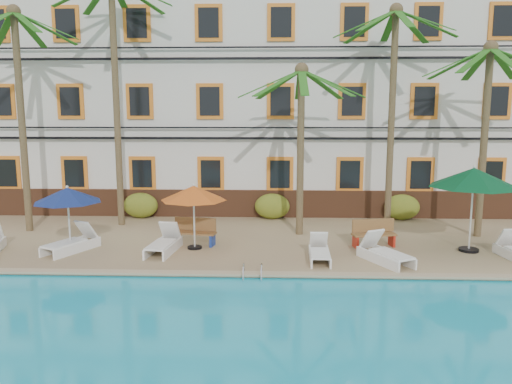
{
  "coord_description": "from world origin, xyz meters",
  "views": [
    {
      "loc": [
        1.25,
        -14.45,
        4.82
      ],
      "look_at": [
        0.61,
        3.0,
        2.0
      ],
      "focal_mm": 35.0,
      "sensor_mm": 36.0,
      "label": 1
    }
  ],
  "objects_px": {
    "palm_e": "(486,111)",
    "bench_left": "(195,231)",
    "umbrella_blue": "(68,195)",
    "bench_right": "(373,233)",
    "palm_c": "(301,123)",
    "palm_b": "(115,70)",
    "lounger_e": "(385,253)",
    "palm_a": "(19,89)",
    "umbrella_red": "(194,193)",
    "lounger_c": "(164,243)",
    "pool_ladder": "(253,276)",
    "lounger_d": "(320,252)",
    "palm_d": "(393,87)",
    "umbrella_green": "(474,178)",
    "lounger_b": "(72,242)"
  },
  "relations": [
    {
      "from": "palm_e",
      "to": "bench_left",
      "type": "height_order",
      "value": "palm_e"
    },
    {
      "from": "umbrella_blue",
      "to": "bench_right",
      "type": "bearing_deg",
      "value": 5.48
    },
    {
      "from": "palm_c",
      "to": "umbrella_blue",
      "type": "height_order",
      "value": "palm_c"
    },
    {
      "from": "palm_b",
      "to": "palm_e",
      "type": "height_order",
      "value": "palm_b"
    },
    {
      "from": "lounger_e",
      "to": "umbrella_blue",
      "type": "bearing_deg",
      "value": 174.98
    },
    {
      "from": "palm_a",
      "to": "palm_b",
      "type": "relative_size",
      "value": 0.86
    },
    {
      "from": "umbrella_red",
      "to": "bench_right",
      "type": "relative_size",
      "value": 1.42
    },
    {
      "from": "palm_a",
      "to": "lounger_e",
      "type": "relative_size",
      "value": 4.08
    },
    {
      "from": "palm_b",
      "to": "bench_right",
      "type": "height_order",
      "value": "palm_b"
    },
    {
      "from": "lounger_c",
      "to": "pool_ladder",
      "type": "relative_size",
      "value": 2.73
    },
    {
      "from": "palm_e",
      "to": "lounger_c",
      "type": "bearing_deg",
      "value": -167.15
    },
    {
      "from": "umbrella_red",
      "to": "lounger_d",
      "type": "relative_size",
      "value": 1.28
    },
    {
      "from": "palm_e",
      "to": "lounger_e",
      "type": "bearing_deg",
      "value": -140.66
    },
    {
      "from": "palm_d",
      "to": "umbrella_red",
      "type": "bearing_deg",
      "value": -155.79
    },
    {
      "from": "palm_b",
      "to": "umbrella_green",
      "type": "bearing_deg",
      "value": -15.24
    },
    {
      "from": "palm_d",
      "to": "palm_e",
      "type": "height_order",
      "value": "palm_d"
    },
    {
      "from": "palm_d",
      "to": "lounger_b",
      "type": "relative_size",
      "value": 4.1
    },
    {
      "from": "palm_c",
      "to": "palm_e",
      "type": "height_order",
      "value": "palm_e"
    },
    {
      "from": "lounger_b",
      "to": "pool_ladder",
      "type": "relative_size",
      "value": 2.8
    },
    {
      "from": "palm_a",
      "to": "lounger_d",
      "type": "bearing_deg",
      "value": -17.94
    },
    {
      "from": "palm_a",
      "to": "umbrella_blue",
      "type": "height_order",
      "value": "palm_a"
    },
    {
      "from": "bench_left",
      "to": "palm_d",
      "type": "bearing_deg",
      "value": 20.42
    },
    {
      "from": "palm_d",
      "to": "pool_ladder",
      "type": "height_order",
      "value": "palm_d"
    },
    {
      "from": "bench_right",
      "to": "bench_left",
      "type": "bearing_deg",
      "value": 179.88
    },
    {
      "from": "lounger_c",
      "to": "pool_ladder",
      "type": "height_order",
      "value": "lounger_c"
    },
    {
      "from": "palm_a",
      "to": "palm_d",
      "type": "xyz_separation_m",
      "value": [
        13.98,
        0.89,
        0.07
      ]
    },
    {
      "from": "palm_a",
      "to": "lounger_e",
      "type": "height_order",
      "value": "palm_a"
    },
    {
      "from": "umbrella_blue",
      "to": "lounger_e",
      "type": "xyz_separation_m",
      "value": [
        10.13,
        -0.89,
        -1.57
      ]
    },
    {
      "from": "palm_b",
      "to": "umbrella_red",
      "type": "relative_size",
      "value": 4.41
    },
    {
      "from": "umbrella_green",
      "to": "lounger_d",
      "type": "relative_size",
      "value": 1.65
    },
    {
      "from": "umbrella_red",
      "to": "lounger_b",
      "type": "distance_m",
      "value": 4.33
    },
    {
      "from": "lounger_d",
      "to": "lounger_e",
      "type": "xyz_separation_m",
      "value": [
        1.97,
        -0.14,
        0.04
      ]
    },
    {
      "from": "pool_ladder",
      "to": "lounger_e",
      "type": "bearing_deg",
      "value": 19.97
    },
    {
      "from": "umbrella_blue",
      "to": "umbrella_red",
      "type": "height_order",
      "value": "umbrella_red"
    },
    {
      "from": "palm_c",
      "to": "umbrella_green",
      "type": "relative_size",
      "value": 2.2
    },
    {
      "from": "bench_right",
      "to": "pool_ladder",
      "type": "bearing_deg",
      "value": -140.33
    },
    {
      "from": "palm_b",
      "to": "palm_d",
      "type": "bearing_deg",
      "value": -1.31
    },
    {
      "from": "umbrella_red",
      "to": "bench_right",
      "type": "distance_m",
      "value": 6.26
    },
    {
      "from": "palm_c",
      "to": "palm_d",
      "type": "relative_size",
      "value": 0.74
    },
    {
      "from": "bench_right",
      "to": "palm_c",
      "type": "bearing_deg",
      "value": 146.34
    },
    {
      "from": "palm_b",
      "to": "lounger_d",
      "type": "height_order",
      "value": "palm_b"
    },
    {
      "from": "umbrella_blue",
      "to": "palm_b",
      "type": "bearing_deg",
      "value": 82.62
    },
    {
      "from": "palm_c",
      "to": "bench_right",
      "type": "xyz_separation_m",
      "value": [
        2.44,
        -1.62,
        -3.7
      ]
    },
    {
      "from": "palm_e",
      "to": "lounger_b",
      "type": "distance_m",
      "value": 15.09
    },
    {
      "from": "palm_a",
      "to": "lounger_c",
      "type": "bearing_deg",
      "value": -25.45
    },
    {
      "from": "lounger_c",
      "to": "bench_left",
      "type": "bearing_deg",
      "value": 49.02
    },
    {
      "from": "lounger_c",
      "to": "bench_left",
      "type": "height_order",
      "value": "lounger_c"
    },
    {
      "from": "pool_ladder",
      "to": "umbrella_green",
      "type": "bearing_deg",
      "value": 21.62
    },
    {
      "from": "lounger_b",
      "to": "bench_right",
      "type": "relative_size",
      "value": 1.33
    },
    {
      "from": "palm_c",
      "to": "bench_right",
      "type": "distance_m",
      "value": 4.72
    }
  ]
}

